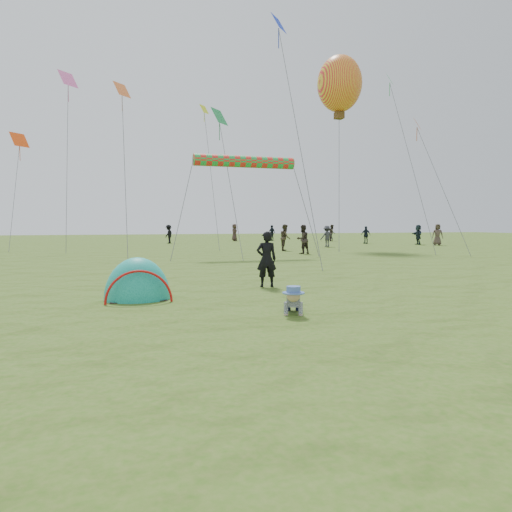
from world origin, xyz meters
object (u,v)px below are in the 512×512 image
object	(u,v)px
crawling_toddler	(293,299)
popup_tent	(138,299)
standing_adult	(266,259)
balloon_kite	(340,87)

from	to	relation	value
crawling_toddler	popup_tent	size ratio (longest dim) A/B	0.39
popup_tent	standing_adult	size ratio (longest dim) A/B	1.27
crawling_toddler	standing_adult	xyz separation A→B (m)	(0.75, 3.88, 0.49)
crawling_toddler	balloon_kite	xyz separation A→B (m)	(12.79, 22.60, 11.57)
crawling_toddler	popup_tent	world-z (taller)	popup_tent
popup_tent	balloon_kite	xyz separation A→B (m)	(15.68, 19.81, 11.87)
crawling_toddler	popup_tent	bearing A→B (deg)	157.72
crawling_toddler	popup_tent	xyz separation A→B (m)	(-2.89, 2.78, -0.30)
crawling_toddler	balloon_kite	world-z (taller)	balloon_kite
crawling_toddler	standing_adult	distance (m)	3.98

